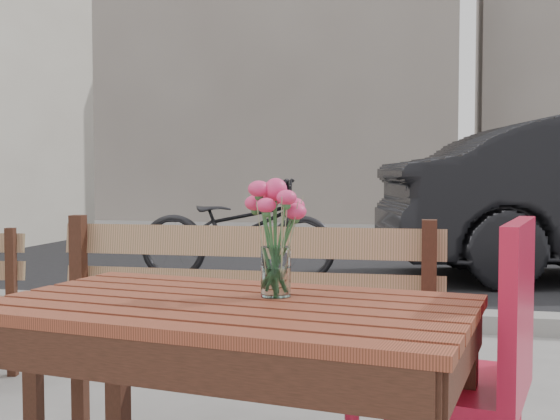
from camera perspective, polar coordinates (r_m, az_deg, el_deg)
name	(u,v)px	position (r m, az deg, el deg)	size (l,w,h in m)	color
street	(372,277)	(6.94, 7.46, -5.39)	(30.00, 8.12, 0.12)	black
backdrop_buildings	(419,59)	(16.37, 11.21, 11.95)	(15.50, 4.00, 8.00)	gray
main_table	(231,349)	(1.78, -4.04, -11.18)	(1.26, 0.85, 0.72)	#582917
main_bench	(239,312)	(2.53, -3.34, -8.26)	(1.45, 0.45, 0.90)	olive
red_chair	(470,363)	(1.98, 15.21, -11.93)	(0.54, 0.54, 0.92)	#BB1633
main_vase	(276,223)	(1.80, -0.35, -1.09)	(0.17, 0.17, 0.30)	white
bicycle	(237,230)	(6.74, -3.51, -1.63)	(0.66, 1.89, 0.99)	black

